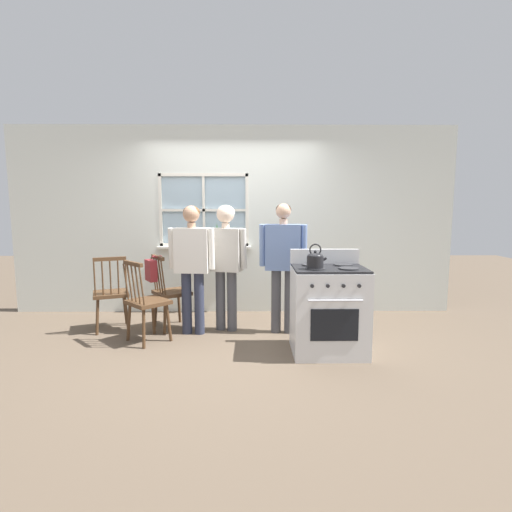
{
  "coord_description": "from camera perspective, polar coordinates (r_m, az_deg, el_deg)",
  "views": [
    {
      "loc": [
        0.28,
        -4.43,
        1.57
      ],
      "look_at": [
        0.32,
        0.06,
        1.0
      ],
      "focal_mm": 28.0,
      "sensor_mm": 36.0,
      "label": 1
    }
  ],
  "objects": [
    {
      "name": "kettle",
      "position": [
        4.09,
        8.46,
        -0.5
      ],
      "size": [
        0.21,
        0.17,
        0.25
      ],
      "color": "black",
      "rests_on": "stove"
    },
    {
      "name": "person_teen_center",
      "position": [
        4.96,
        -4.34,
        0.28
      ],
      "size": [
        0.56,
        0.31,
        1.57
      ],
      "rotation": [
        0.0,
        0.0,
        -0.27
      ],
      "color": "#4C4C51",
      "rests_on": "ground_plane"
    },
    {
      "name": "chair_center_cluster",
      "position": [
        4.79,
        -15.38,
        -6.48
      ],
      "size": [
        0.58,
        0.58,
        0.95
      ],
      "rotation": [
        0.0,
        0.0,
        2.34
      ],
      "color": "#4C331E",
      "rests_on": "ground_plane"
    },
    {
      "name": "chair_near_wall",
      "position": [
        5.36,
        -20.01,
        -5.2
      ],
      "size": [
        0.53,
        0.52,
        0.95
      ],
      "rotation": [
        0.0,
        0.0,
        -2.78
      ],
      "color": "#4C331E",
      "rests_on": "ground_plane"
    },
    {
      "name": "wall_back",
      "position": [
        5.84,
        -3.1,
        4.98
      ],
      "size": [
        6.4,
        0.16,
        2.7
      ],
      "color": "silver",
      "rests_on": "ground_plane"
    },
    {
      "name": "handbag",
      "position": [
        5.09,
        -14.74,
        -1.94
      ],
      "size": [
        0.25,
        0.24,
        0.31
      ],
      "color": "maroon",
      "rests_on": "chair_by_window"
    },
    {
      "name": "ground_plane",
      "position": [
        4.71,
        -4.03,
        -12.26
      ],
      "size": [
        16.0,
        16.0,
        0.0
      ],
      "primitive_type": "plane",
      "color": "brown"
    },
    {
      "name": "potted_plant",
      "position": [
        5.78,
        -5.64,
        2.34
      ],
      "size": [
        0.17,
        0.17,
        0.35
      ],
      "color": "#42474C",
      "rests_on": "wall_back"
    },
    {
      "name": "chair_by_window",
      "position": [
        5.22,
        -12.15,
        -5.24
      ],
      "size": [
        0.56,
        0.57,
        0.95
      ],
      "rotation": [
        0.0,
        0.0,
        2.13
      ],
      "color": "#4C331E",
      "rests_on": "ground_plane"
    },
    {
      "name": "person_adult_right",
      "position": [
        4.86,
        3.88,
        -0.03
      ],
      "size": [
        0.58,
        0.26,
        1.59
      ],
      "rotation": [
        0.0,
        0.0,
        -0.12
      ],
      "color": "#4C4C51",
      "rests_on": "ground_plane"
    },
    {
      "name": "stove",
      "position": [
        4.36,
        10.3,
        -7.46
      ],
      "size": [
        0.77,
        0.68,
        1.08
      ],
      "color": "silver",
      "rests_on": "ground_plane"
    },
    {
      "name": "person_elderly_left",
      "position": [
        4.87,
        -9.12,
        -0.18
      ],
      "size": [
        0.56,
        0.24,
        1.57
      ],
      "rotation": [
        0.0,
        0.0,
        -0.08
      ],
      "color": "#2D3347",
      "rests_on": "ground_plane"
    }
  ]
}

